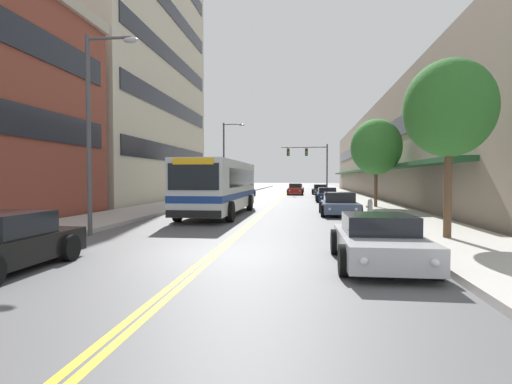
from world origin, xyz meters
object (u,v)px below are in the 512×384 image
street_lamp_left_far (227,154)px  street_tree_right_near (449,109)px  street_lamp_left_near (96,117)px  car_white_moving_second (297,188)px  traffic_signal_mast (311,159)px  car_champagne_parked_left_mid (245,191)px  car_navy_parked_right_mid (327,195)px  car_red_moving_lead (295,189)px  car_slate_blue_parked_right_end (339,204)px  city_bus (220,185)px  fire_hydrant (370,206)px  street_tree_right_mid (376,147)px  car_silver_parked_right_foreground (379,241)px  car_dark_grey_parked_right_far (320,190)px

street_lamp_left_far → street_tree_right_near: street_lamp_left_far is taller
street_lamp_left_near → street_tree_right_near: bearing=-0.6°
car_white_moving_second → traffic_signal_mast: size_ratio=0.74×
car_champagne_parked_left_mid → car_white_moving_second: car_champagne_parked_left_mid is taller
car_navy_parked_right_mid → car_red_moving_lead: size_ratio=0.88×
car_navy_parked_right_mid → car_red_moving_lead: 15.07m
car_champagne_parked_left_mid → car_slate_blue_parked_right_end: 23.15m
car_red_moving_lead → street_tree_right_near: bearing=-81.1°
city_bus → street_lamp_left_near: bearing=-107.2°
street_lamp_left_far → street_tree_right_near: bearing=-63.7°
fire_hydrant → car_white_moving_second: bearing=97.0°
car_red_moving_lead → car_white_moving_second: size_ratio=1.06×
car_navy_parked_right_mid → street_tree_right_mid: size_ratio=0.73×
car_silver_parked_right_foreground → fire_hydrant: (1.69, 12.04, 0.00)m
car_white_moving_second → street_lamp_left_far: street_lamp_left_far is taller
street_lamp_left_near → car_dark_grey_parked_right_far: bearing=76.0°
car_navy_parked_right_mid → car_white_moving_second: (-3.14, 24.55, -0.02)m
car_champagne_parked_left_mid → traffic_signal_mast: 10.09m
city_bus → street_tree_right_near: street_tree_right_near is taller
car_silver_parked_right_foreground → car_dark_grey_parked_right_far: (0.17, 41.73, 0.01)m
street_tree_right_near → fire_hydrant: street_tree_right_near is taller
car_red_moving_lead → street_tree_right_mid: bearing=-75.4°
car_champagne_parked_left_mid → traffic_signal_mast: bearing=36.6°
street_tree_right_mid → fire_hydrant: size_ratio=7.15×
city_bus → fire_hydrant: (8.27, -0.45, -1.13)m
car_navy_parked_right_mid → car_red_moving_lead: bearing=102.0°
city_bus → car_dark_grey_parked_right_far: size_ratio=2.43×
car_red_moving_lead → car_white_moving_second: (-0.02, 9.81, -0.08)m
car_silver_parked_right_foreground → street_tree_right_near: size_ratio=0.73×
city_bus → car_white_moving_second: 37.86m
street_lamp_left_near → street_tree_right_mid: size_ratio=1.23×
street_tree_right_mid → street_lamp_left_far: bearing=139.6°
city_bus → car_navy_parked_right_mid: city_bus is taller
city_bus → street_tree_right_mid: (9.52, 5.13, 2.47)m
city_bus → street_lamp_left_far: 15.99m
car_navy_parked_right_mid → car_slate_blue_parked_right_end: bearing=-90.0°
city_bus → car_silver_parked_right_foreground: bearing=-62.2°
street_lamp_left_near → fire_hydrant: 14.24m
car_dark_grey_parked_right_far → street_tree_right_mid: street_tree_right_mid is taller
street_lamp_left_far → fire_hydrant: bearing=-55.6°
car_red_moving_lead → traffic_signal_mast: 4.28m
street_tree_right_mid → car_champagne_parked_left_mid: bearing=124.1°
car_silver_parked_right_foreground → street_tree_right_mid: bearing=80.5°
car_champagne_parked_left_mid → car_dark_grey_parked_right_far: 11.26m
car_navy_parked_right_mid → car_white_moving_second: car_navy_parked_right_mid is taller
car_dark_grey_parked_right_far → car_red_moving_lead: car_red_moving_lead is taller
car_silver_parked_right_foreground → car_slate_blue_parked_right_end: 13.10m
car_silver_parked_right_foreground → car_navy_parked_right_mid: 25.61m
traffic_signal_mast → car_white_moving_second: bearing=101.1°
car_silver_parked_right_foreground → street_lamp_left_near: 10.69m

